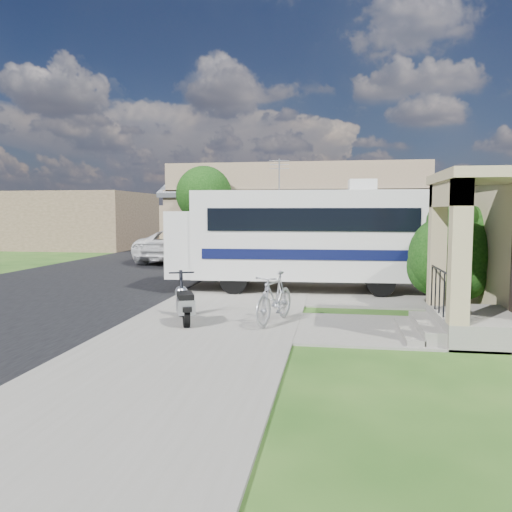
# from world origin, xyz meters

# --- Properties ---
(ground) EXTENTS (120.00, 120.00, 0.00)m
(ground) POSITION_xyz_m (0.00, 0.00, 0.00)
(ground) COLOR #1B4211
(street_slab) EXTENTS (9.00, 80.00, 0.02)m
(street_slab) POSITION_xyz_m (-7.50, 10.00, 0.01)
(street_slab) COLOR black
(street_slab) RESTS_ON ground
(sidewalk_slab) EXTENTS (4.00, 80.00, 0.06)m
(sidewalk_slab) POSITION_xyz_m (-1.00, 10.00, 0.03)
(sidewalk_slab) COLOR slate
(sidewalk_slab) RESTS_ON ground
(driveway_slab) EXTENTS (7.00, 6.00, 0.05)m
(driveway_slab) POSITION_xyz_m (1.50, 4.50, 0.03)
(driveway_slab) COLOR slate
(driveway_slab) RESTS_ON ground
(walk_slab) EXTENTS (4.00, 3.00, 0.05)m
(walk_slab) POSITION_xyz_m (3.00, -1.00, 0.03)
(walk_slab) COLOR slate
(walk_slab) RESTS_ON ground
(warehouse) EXTENTS (12.50, 8.40, 5.04)m
(warehouse) POSITION_xyz_m (0.00, 13.97, 1.99)
(warehouse) COLOR #7C684D
(warehouse) RESTS_ON ground
(distant_bldg_far) EXTENTS (10.00, 8.00, 4.00)m
(distant_bldg_far) POSITION_xyz_m (-17.00, 22.00, 2.00)
(distant_bldg_far) COLOR brown
(distant_bldg_far) RESTS_ON ground
(distant_bldg_near) EXTENTS (8.00, 7.00, 3.20)m
(distant_bldg_near) POSITION_xyz_m (-15.00, 34.00, 1.60)
(distant_bldg_near) COLOR #7C684D
(distant_bldg_near) RESTS_ON ground
(street_tree_a) EXTENTS (2.44, 2.40, 4.58)m
(street_tree_a) POSITION_xyz_m (-3.70, 9.05, 3.25)
(street_tree_a) COLOR #322116
(street_tree_a) RESTS_ON ground
(street_tree_b) EXTENTS (2.44, 2.40, 4.73)m
(street_tree_b) POSITION_xyz_m (-3.70, 19.05, 3.39)
(street_tree_b) COLOR #322116
(street_tree_b) RESTS_ON ground
(street_tree_c) EXTENTS (2.44, 2.40, 4.42)m
(street_tree_c) POSITION_xyz_m (-3.70, 28.05, 3.10)
(street_tree_c) COLOR #322116
(street_tree_c) RESTS_ON ground
(motorhome) EXTENTS (8.44, 3.03, 4.27)m
(motorhome) POSITION_xyz_m (0.72, 4.38, 1.83)
(motorhome) COLOR beige
(motorhome) RESTS_ON ground
(shrub) EXTENTS (2.44, 2.33, 3.00)m
(shrub) POSITION_xyz_m (4.91, 1.85, 1.53)
(shrub) COLOR #322116
(shrub) RESTS_ON ground
(scooter) EXTENTS (0.93, 1.64, 1.13)m
(scooter) POSITION_xyz_m (-1.60, -1.11, 0.50)
(scooter) COLOR black
(scooter) RESTS_ON ground
(bicycle) EXTENTS (1.08, 2.00, 1.16)m
(bicycle) POSITION_xyz_m (0.45, -0.81, 0.58)
(bicycle) COLOR #AAACB2
(bicycle) RESTS_ON ground
(pickup_truck) EXTENTS (3.91, 6.60, 1.72)m
(pickup_truck) POSITION_xyz_m (-6.01, 13.18, 0.86)
(pickup_truck) COLOR white
(pickup_truck) RESTS_ON ground
(van) EXTENTS (3.19, 6.71, 1.89)m
(van) POSITION_xyz_m (-6.47, 20.51, 0.94)
(van) COLOR white
(van) RESTS_ON ground
(garden_hose) EXTENTS (0.37, 0.37, 0.17)m
(garden_hose) POSITION_xyz_m (3.72, -0.40, 0.08)
(garden_hose) COLOR #145D12
(garden_hose) RESTS_ON ground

